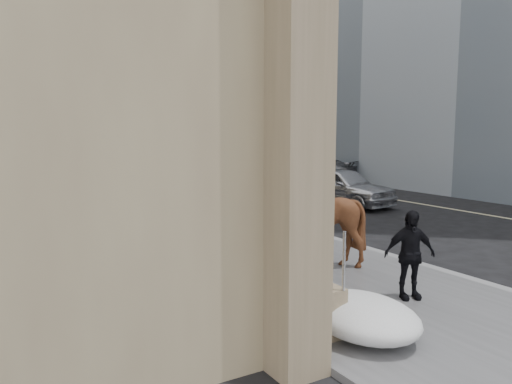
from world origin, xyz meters
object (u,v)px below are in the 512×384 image
car_silver (341,186)px  mounted_horse_right (311,217)px  mounted_horse_left (296,214)px  pedestrian (410,254)px  car_grey (318,171)px

car_silver → mounted_horse_right: bearing=-144.2°
mounted_horse_left → pedestrian: 3.09m
pedestrian → car_grey: size_ratio=0.35×
pedestrian → mounted_horse_right: bearing=117.5°
car_grey → mounted_horse_left: bearing=26.9°
mounted_horse_left → car_silver: 9.97m
car_silver → mounted_horse_left: bearing=-146.3°
mounted_horse_left → pedestrian: mounted_horse_left is taller
mounted_horse_left → pedestrian: size_ratio=1.75×
mounted_horse_right → pedestrian: (0.25, -2.70, -0.32)m
pedestrian → car_grey: (11.51, 17.63, -0.26)m
mounted_horse_right → car_grey: size_ratio=0.56×
car_silver → pedestrian: bearing=-134.3°
mounted_horse_left → mounted_horse_right: bearing=132.3°
mounted_horse_left → mounted_horse_right: size_ratio=1.08×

